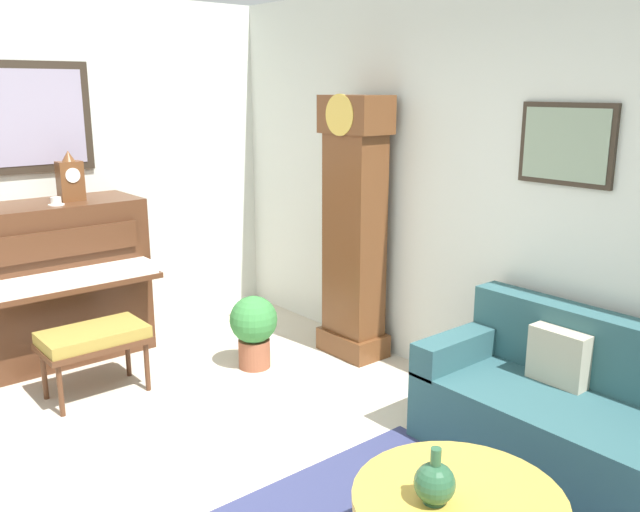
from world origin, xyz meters
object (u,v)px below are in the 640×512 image
at_px(coffee_table, 459,503).
at_px(piano, 48,283).
at_px(couch, 595,423).
at_px(potted_plant, 254,327).
at_px(teacup, 56,202).
at_px(piano_bench, 94,339).
at_px(green_jug, 435,483).
at_px(grandfather_clock, 354,236).
at_px(mantel_clock, 70,178).

bearing_deg(coffee_table, piano, -172.86).
xyz_separation_m(couch, coffee_table, (0.08, -1.26, 0.11)).
relative_size(coffee_table, potted_plant, 1.57).
relative_size(couch, coffee_table, 2.16).
distance_m(couch, potted_plant, 2.47).
bearing_deg(teacup, piano, -149.90).
distance_m(piano_bench, couch, 3.19).
bearing_deg(piano, potted_plant, 44.82).
height_order(green_jug, potted_plant, green_jug).
bearing_deg(teacup, couch, 25.77).
relative_size(piano_bench, potted_plant, 1.25).
height_order(piano_bench, teacup, teacup).
xyz_separation_m(piano_bench, coffee_table, (2.78, 0.44, 0.01)).
bearing_deg(piano_bench, coffee_table, 8.96).
height_order(piano_bench, green_jug, green_jug).
xyz_separation_m(piano, potted_plant, (1.13, 1.12, -0.30)).
bearing_deg(coffee_table, grandfather_clock, 147.07).
bearing_deg(piano_bench, couch, 32.24).
height_order(grandfather_clock, potted_plant, grandfather_clock).
bearing_deg(couch, green_jug, -88.12).
distance_m(coffee_table, green_jug, 0.17).
xyz_separation_m(piano_bench, teacup, (-0.70, 0.06, 0.85)).
height_order(coffee_table, potted_plant, potted_plant).
relative_size(piano_bench, coffee_table, 0.80).
height_order(piano, potted_plant, piano).
bearing_deg(coffee_table, piano_bench, -171.04).
height_order(piano, green_jug, piano).
bearing_deg(coffee_table, mantel_clock, -176.63).
bearing_deg(teacup, piano_bench, -5.24).
xyz_separation_m(coffee_table, green_jug, (-0.04, -0.11, 0.12)).
height_order(grandfather_clock, mantel_clock, grandfather_clock).
distance_m(piano, grandfather_clock, 2.37).
height_order(piano, grandfather_clock, grandfather_clock).
bearing_deg(mantel_clock, potted_plant, 38.05).
distance_m(couch, coffee_table, 1.27).
bearing_deg(green_jug, grandfather_clock, 144.62).
distance_m(mantel_clock, teacup, 0.26).
height_order(couch, green_jug, couch).
bearing_deg(mantel_clock, piano_bench, -15.37).
height_order(coffee_table, mantel_clock, mantel_clock).
bearing_deg(couch, potted_plant, -166.06).
bearing_deg(teacup, potted_plant, 46.36).
distance_m(piano, potted_plant, 1.62).
xyz_separation_m(piano_bench, grandfather_clock, (0.57, 1.87, 0.56)).
xyz_separation_m(piano, piano_bench, (0.83, 0.01, -0.22)).
relative_size(mantel_clock, teacup, 3.28).
bearing_deg(piano, grandfather_clock, 53.50).
relative_size(piano, teacup, 12.41).
bearing_deg(green_jug, piano, -174.54).
distance_m(couch, mantel_clock, 3.98).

